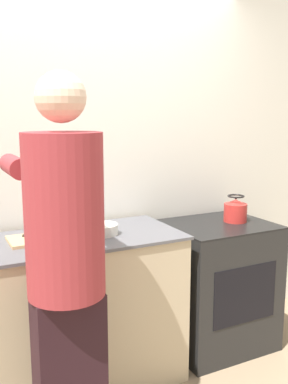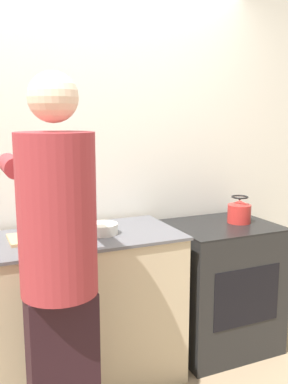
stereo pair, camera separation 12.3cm
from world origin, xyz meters
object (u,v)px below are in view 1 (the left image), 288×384
person (65,264)px  bowl_prep (102,229)px  oven (217,284)px  cutting_board (43,238)px  knife (44,235)px  kettle (235,210)px

person → bowl_prep: 0.68m
oven → cutting_board: 1.32m
oven → knife: knife is taller
person → cutting_board: person is taller
knife → bowl_prep: (0.33, -0.08, 0.01)m
oven → person: 1.50m
bowl_prep → knife: bearing=166.2°
bowl_prep → oven: bearing=1.6°
kettle → knife: bearing=177.4°
knife → kettle: 1.35m
knife → kettle: size_ratio=1.36×
cutting_board → person: bearing=-94.5°
oven → cutting_board: (-1.22, 0.03, 0.50)m
oven → person: bearing=-155.5°
oven → kettle: 0.55m
oven → knife: (-1.21, 0.06, 0.51)m
person → knife: bearing=84.6°
cutting_board → kettle: 1.36m
cutting_board → kettle: kettle is taller
knife → bowl_prep: size_ratio=1.38×
knife → kettle: bearing=11.6°
knife → person: bearing=-81.2°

